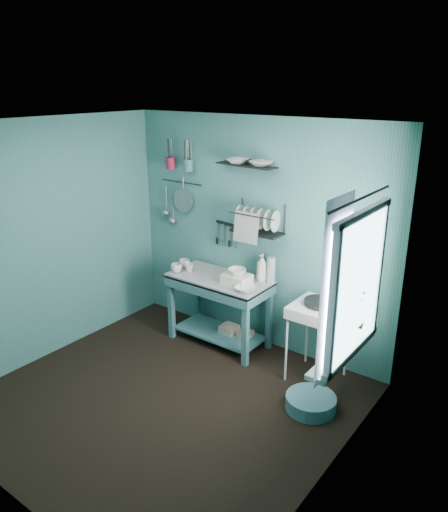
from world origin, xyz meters
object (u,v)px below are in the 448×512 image
Objects in this scene: mug_left at (176,268)px; utensil_cup_magenta at (171,163)px; mug_right at (184,264)px; utensil_cup_teal at (188,165)px; mug_mid at (189,268)px; work_counter at (219,310)px; soap_bottle at (262,267)px; floor_basin at (311,403)px; colander at (183,200)px; storage_tin_large at (229,334)px; wash_tub at (237,279)px; hotplate_stand at (317,342)px; water_bottle at (271,270)px; dish_rack at (257,218)px; storage_tin_small at (245,339)px; frying_pan at (320,302)px; potted_plant at (345,314)px.

mug_left is 0.95× the size of utensil_cup_magenta.
utensil_cup_teal is (-0.11, 0.24, 1.08)m from mug_right.
mug_mid is at bearing 45.00° from mug_left.
soap_bottle is at bearing 19.57° from work_counter.
mug_left is 0.41× the size of soap_bottle.
floor_basin is at bearing -9.84° from mug_left.
storage_tin_large is (0.83, -0.22, -1.39)m from colander.
wash_tub is 1.06m from hotplate_stand.
water_bottle is at bearing -1.14° from utensil_cup_teal.
hotplate_stand is at bearing -6.67° from utensil_cup_magenta.
water_bottle is 1.43m from floor_basin.
dish_rack is (0.73, 0.25, 0.64)m from mug_mid.
soap_bottle reaches higher than work_counter.
mug_right is at bearing -175.24° from storage_tin_large.
work_counter is 1.53m from floor_basin.
colander reaches higher than mug_right.
wash_tub is 0.75m from storage_tin_small.
soap_bottle is at bearing 165.64° from frying_pan.
utensil_cup_magenta is (-0.50, 0.30, 1.09)m from mug_mid.
mug_mid is 2.00m from floor_basin.
dish_rack is 1.07m from utensil_cup_teal.
work_counter is 0.67m from mug_right.
mug_right is 0.41× the size of frying_pan.
frying_pan is at bearing 2.13° from mug_mid.
storage_tin_large is (-0.15, 0.07, -0.74)m from wash_tub.
wash_tub is 0.37m from water_bottle.
storage_tin_large is at bearing 157.32° from potted_plant.
hotplate_stand is at bearing 1.14° from wash_tub.
soap_bottle is at bearing 15.18° from dish_rack.
colander is 0.61× the size of floor_basin.
potted_plant reaches higher than floor_basin.
utensil_cup_magenta is 0.27m from utensil_cup_teal.
soap_bottle reaches higher than wash_tub.
frying_pan is 2.14m from utensil_cup_teal.
potted_plant reaches higher than soap_bottle.
storage_tin_large is at bearing 4.76° from mug_right.
hotplate_stand is at bearing -7.64° from utensil_cup_teal.
storage_tin_large is (0.58, 0.21, -0.73)m from mug_left.
work_counter is at bearing 18.43° from mug_left.
water_bottle is 0.57m from dish_rack.
frying_pan reaches higher than storage_tin_large.
frying_pan is 0.93m from floor_basin.
potted_plant is (2.09, -0.56, 0.25)m from mug_mid.
utensil_cup_magenta reaches higher than utensil_cup_teal.
frying_pan is (1.71, -0.00, -0.01)m from mug_right.
utensil_cup_teal is 0.59× the size of storage_tin_large.
water_bottle is 0.90m from hotplate_stand.
soap_bottle is 1.43m from utensil_cup_teal.
utensil_cup_magenta is at bearing 168.87° from storage_tin_large.
work_counter is 1.67m from utensil_cup_teal.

